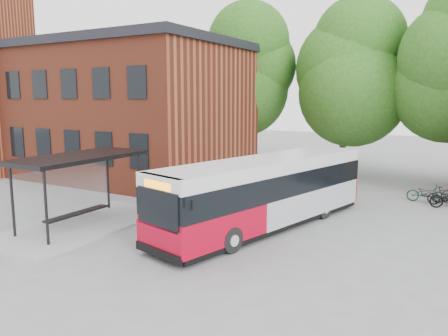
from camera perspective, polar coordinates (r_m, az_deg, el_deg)
The scene contains 8 objects.
ground at distance 16.23m, azimuth -4.29°, elevation -9.03°, with size 100.00×100.00×0.00m, color slate.
station_building at distance 30.71m, azimuth -15.25°, elevation 7.35°, with size 18.40×10.40×8.50m, color maroon, non-canonical shape.
bus_shelter at distance 18.02m, azimuth -18.13°, elevation -2.86°, with size 3.60×7.00×2.90m, color black, non-canonical shape.
tree_0 at distance 32.28m, azimuth 2.77°, elevation 9.96°, with size 7.92×7.92×11.00m, color #235316, non-canonical shape.
tree_1 at distance 30.72m, azimuth 15.51°, elevation 9.12°, with size 7.92×7.92×10.40m, color #235316, non-canonical shape.
city_bus at distance 17.19m, azimuth 5.58°, elevation -3.28°, with size 2.30×10.79×2.74m, color #AD031D, non-canonical shape.
bicycle_0 at distance 23.53m, azimuth 24.82°, elevation -2.99°, with size 0.60×1.71×0.90m, color #0D321C.
bicycle_1 at distance 23.08m, azimuth 26.87°, elevation -3.35°, with size 0.43×1.51×0.91m, color black.
Camera 1 is at (8.67, -12.75, 5.07)m, focal length 35.00 mm.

